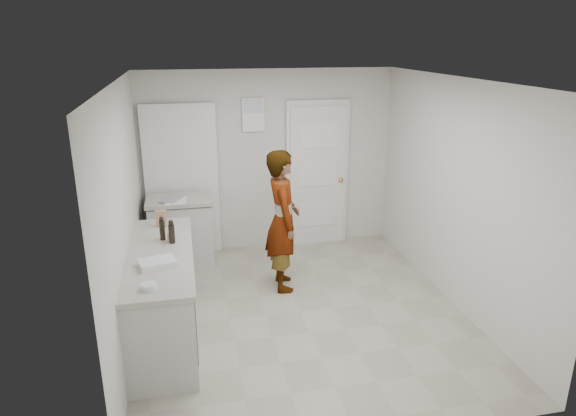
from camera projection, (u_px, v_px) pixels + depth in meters
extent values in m
plane|color=gray|center=(300.00, 311.00, 5.69)|extent=(4.00, 4.00, 0.00)
plane|color=beige|center=(268.00, 161.00, 7.15)|extent=(3.50, 0.00, 3.50)
plane|color=beige|center=(369.00, 295.00, 3.44)|extent=(3.50, 0.00, 3.50)
plane|color=beige|center=(125.00, 216.00, 4.96)|extent=(0.00, 4.00, 4.00)
plane|color=beige|center=(456.00, 194.00, 5.64)|extent=(0.00, 4.00, 4.00)
plane|color=silver|center=(302.00, 80.00, 4.90)|extent=(4.00, 4.00, 0.00)
cube|color=silver|center=(318.00, 177.00, 7.30)|extent=(0.80, 0.05, 2.00)
cube|color=white|center=(317.00, 174.00, 7.32)|extent=(0.90, 0.04, 2.10)
sphere|color=tan|center=(341.00, 180.00, 7.34)|extent=(0.07, 0.07, 0.07)
cube|color=white|center=(253.00, 115.00, 6.88)|extent=(0.30, 0.02, 0.45)
cube|color=black|center=(182.00, 182.00, 6.97)|extent=(0.90, 0.05, 2.04)
cube|color=white|center=(182.00, 182.00, 6.94)|extent=(0.98, 0.02, 2.10)
cube|color=silver|center=(163.00, 298.00, 5.09)|extent=(0.60, 1.90, 0.86)
cube|color=black|center=(166.00, 332.00, 5.21)|extent=(0.56, 1.86, 0.08)
cube|color=#ACA89D|center=(159.00, 255.00, 4.94)|extent=(0.64, 1.96, 0.05)
cube|color=silver|center=(181.00, 234.00, 6.75)|extent=(0.80, 0.55, 0.86)
cube|color=black|center=(183.00, 261.00, 6.88)|extent=(0.75, 0.54, 0.08)
cube|color=#ACA89D|center=(179.00, 200.00, 6.61)|extent=(0.84, 0.61, 0.05)
imported|color=silver|center=(283.00, 221.00, 6.02)|extent=(0.43, 0.63, 1.69)
cube|color=#A27A51|center=(161.00, 219.00, 5.58)|extent=(0.12, 0.07, 0.18)
cylinder|color=tan|center=(170.00, 237.00, 5.19)|extent=(0.06, 0.06, 0.09)
cylinder|color=black|center=(172.00, 234.00, 5.13)|extent=(0.06, 0.06, 0.19)
sphere|color=black|center=(171.00, 222.00, 5.09)|extent=(0.05, 0.05, 0.05)
cylinder|color=black|center=(162.00, 230.00, 5.21)|extent=(0.06, 0.06, 0.20)
sphere|color=black|center=(161.00, 219.00, 5.17)|extent=(0.05, 0.05, 0.05)
cube|color=silver|center=(157.00, 263.00, 4.64)|extent=(0.37, 0.30, 0.06)
cube|color=white|center=(157.00, 264.00, 4.64)|extent=(0.32, 0.25, 0.04)
cylinder|color=silver|center=(149.00, 286.00, 4.21)|extent=(0.13, 0.13, 0.05)
sphere|color=white|center=(147.00, 287.00, 4.20)|extent=(0.04, 0.04, 0.04)
sphere|color=white|center=(152.00, 286.00, 4.22)|extent=(0.04, 0.04, 0.04)
cube|color=white|center=(176.00, 201.00, 6.46)|extent=(0.28, 0.35, 0.01)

